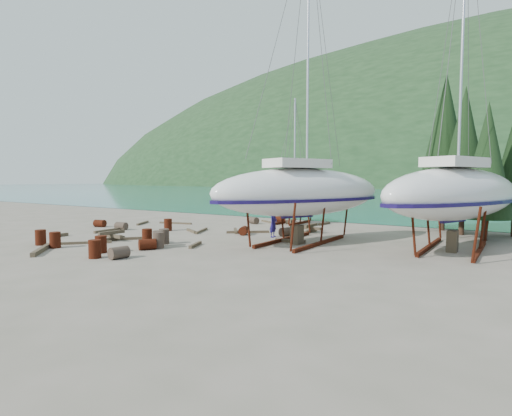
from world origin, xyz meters
The scene contains 51 objects.
ground centered at (0.00, 0.00, 0.00)m, with size 600.00×600.00×0.00m, color #6B6555.
bay_water centered at (0.00, 315.00, 0.01)m, with size 700.00×700.00×0.00m, color #19757F.
far_hill centered at (0.00, 320.00, 0.00)m, with size 800.00×360.00×110.00m, color #193219.
far_house_left centered at (-60.00, 190.00, 2.92)m, with size 6.60×5.60×5.60m.
far_house_center centered at (-20.00, 190.00, 2.92)m, with size 6.60×5.60×5.60m.
cypress_near_right centered at (12.50, 12.00, 5.79)m, with size 3.60×3.60×10.00m.
cypress_mid_right centered at (14.00, 10.00, 4.92)m, with size 3.06×3.06×8.50m.
cypress_back_left centered at (11.00, 14.00, 6.66)m, with size 4.14×4.14×11.50m.
moored_boat_left centered at (-30.00, 60.00, 0.39)m, with size 2.00×5.00×6.05m.
moored_boat_mid centered at (10.00, 80.00, 0.39)m, with size 2.00×5.00×6.05m.
moored_boat_far centered at (-8.00, 110.00, 0.39)m, with size 2.00×5.00×6.05m.
large_sailboat_near centered at (5.04, 2.87, 3.06)m, with size 8.06×12.47×19.01m.
large_sailboat_far centered at (12.93, 5.11, 3.04)m, with size 7.41×12.21×18.60m.
small_sailboat_shore centered at (-0.46, 11.85, 1.76)m, with size 3.93×6.97×10.65m.
worker centered at (2.41, 3.96, 0.92)m, with size 0.67×0.44×1.85m, color navy.
drum_1 centered at (0.03, -6.23, 0.29)m, with size 0.58×0.58×0.88m, color #2D2823.
drum_2 centered at (-12.03, 1.17, 0.29)m, with size 0.58×0.58×0.88m, color #551A0E.
drum_3 centered at (-2.04, -5.76, 0.44)m, with size 0.58×0.58×0.88m, color #551A0E.
drum_4 centered at (-2.18, 12.51, 0.29)m, with size 0.58×0.58×0.88m, color #551A0E.
drum_5 centered at (-0.63, -3.15, 0.44)m, with size 0.58×0.58×0.88m, color #2D2823.
drum_6 centered at (0.16, 3.79, 0.29)m, with size 0.58×0.58×0.88m, color #551A0E.
drum_7 centered at (-1.06, -6.78, 0.44)m, with size 0.58×0.58×0.88m, color #551A0E.
drum_8 centered at (-5.80, 2.53, 0.44)m, with size 0.58×0.58×0.88m, color #551A0E.
drum_9 centered at (-3.13, 9.90, 0.29)m, with size 0.58×0.58×0.88m, color #2D2823.
drum_10 centered at (-5.46, -6.23, 0.44)m, with size 0.58×0.58×0.88m, color #551A0E.
drum_11 centered at (2.84, 4.89, 0.29)m, with size 0.58×0.58×0.88m, color #2D2823.
drum_12 centered at (-0.76, -3.82, 0.29)m, with size 0.58×0.58×0.88m, color #551A0E.
drum_13 centered at (-7.10, -6.15, 0.44)m, with size 0.58×0.58×0.88m, color #551A0E.
drum_14 centered at (-2.35, -2.46, 0.44)m, with size 0.58×0.58×0.88m, color #551A0E.
drum_15 centered at (-9.11, 0.95, 0.29)m, with size 0.58×0.58×0.88m, color #2D2823.
drum_16 centered at (-1.11, -2.74, 0.44)m, with size 0.58×0.58×0.88m, color #2D2823.
drum_17 centered at (-1.47, -1.94, 0.44)m, with size 0.58×0.58×0.88m, color #2D2823.
timber_0 centered at (-5.76, 13.08, 0.07)m, with size 0.14×2.35×0.14m, color brown.
timber_1 centered at (4.42, 2.60, 0.10)m, with size 0.19×1.90×0.19m, color brown.
timber_3 centered at (-5.27, -4.47, 0.07)m, with size 0.15×2.81×0.15m, color brown.
timber_4 centered at (-3.82, 2.90, 0.09)m, with size 0.17×1.94×0.17m, color brown.
timber_5 centered at (-2.45, -2.03, 0.08)m, with size 0.16×2.68×0.16m, color brown.
timber_6 centered at (2.16, 12.60, 0.10)m, with size 0.19×1.68×0.19m, color brown.
timber_7 centered at (0.63, -1.58, 0.09)m, with size 0.17×1.75×0.17m, color brown.
timber_8 centered at (-1.19, 4.68, 0.09)m, with size 0.19×2.26×0.19m, color brown.
timber_9 centered at (-2.61, 11.35, 0.08)m, with size 0.15×2.46×0.15m, color brown.
timber_10 centered at (-0.13, 4.71, 0.08)m, with size 0.16×3.02×0.16m, color brown.
timber_11 centered at (-3.32, 3.43, 0.08)m, with size 0.15×2.72×0.15m, color brown.
timber_12 centered at (-4.51, -2.08, 0.08)m, with size 0.17×2.26×0.17m, color brown.
timber_13 centered at (-9.42, -3.68, 0.11)m, with size 0.22×1.09×0.22m, color brown.
timber_14 centered at (-9.02, 0.01, 0.09)m, with size 0.18×3.00×0.18m, color brown.
timber_15 centered at (-8.65, 6.13, 0.07)m, with size 0.15×3.07×0.15m, color brown.
timber_16 centered at (-4.84, -7.33, 0.11)m, with size 0.23×3.07×0.23m, color brown.
timber_17 centered at (-10.93, 4.54, 0.08)m, with size 0.16×2.45×0.16m, color brown.
timber_pile_fore centered at (-5.10, -2.85, 0.30)m, with size 1.80×1.80×0.60m.
timber_pile_aft centered at (3.41, 7.48, 0.30)m, with size 1.80×1.80×0.60m.
Camera 1 is at (15.81, -18.20, 3.73)m, focal length 28.00 mm.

